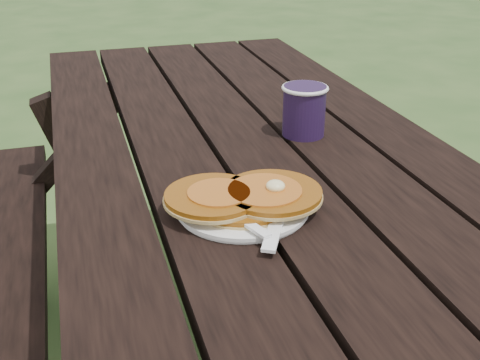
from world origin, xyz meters
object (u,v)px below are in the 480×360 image
object	(u,v)px
pancake_stack	(245,197)
plate	(243,208)
picnic_table	(251,306)
coffee_cup	(304,108)

from	to	relation	value
pancake_stack	plate	bearing A→B (deg)	140.98
picnic_table	coffee_cup	world-z (taller)	coffee_cup
picnic_table	coffee_cup	xyz separation A→B (m)	(0.12, 0.03, 0.44)
coffee_cup	pancake_stack	bearing A→B (deg)	-126.88
picnic_table	plate	size ratio (longest dim) A/B	8.94
picnic_table	coffee_cup	size ratio (longest dim) A/B	17.52
plate	pancake_stack	distance (m)	0.02
picnic_table	coffee_cup	bearing A→B (deg)	15.89
plate	coffee_cup	bearing A→B (deg)	52.54
coffee_cup	picnic_table	bearing A→B (deg)	-164.11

